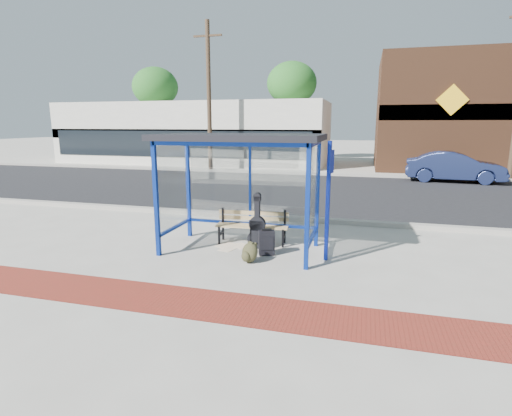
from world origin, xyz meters
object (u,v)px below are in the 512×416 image
(guitar_bag, at_px, (257,229))
(suitcase, at_px, (267,243))
(parked_car, at_px, (454,167))
(bench, at_px, (252,224))
(backpack, at_px, (249,253))

(guitar_bag, relative_size, suitcase, 2.07)
(suitcase, relative_size, parked_car, 0.13)
(suitcase, bearing_deg, bench, 104.96)
(suitcase, bearing_deg, guitar_bag, 109.20)
(suitcase, bearing_deg, backpack, -131.17)
(parked_car, bearing_deg, backpack, 159.90)
(suitcase, distance_m, parked_car, 13.71)
(backpack, distance_m, parked_car, 14.29)
(backpack, bearing_deg, suitcase, 91.72)
(bench, height_order, parked_car, parked_car)
(suitcase, relative_size, backpack, 1.37)
(guitar_bag, bearing_deg, parked_car, 62.60)
(guitar_bag, height_order, suitcase, guitar_bag)
(guitar_bag, distance_m, parked_car, 13.50)
(parked_car, bearing_deg, guitar_bag, 157.96)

